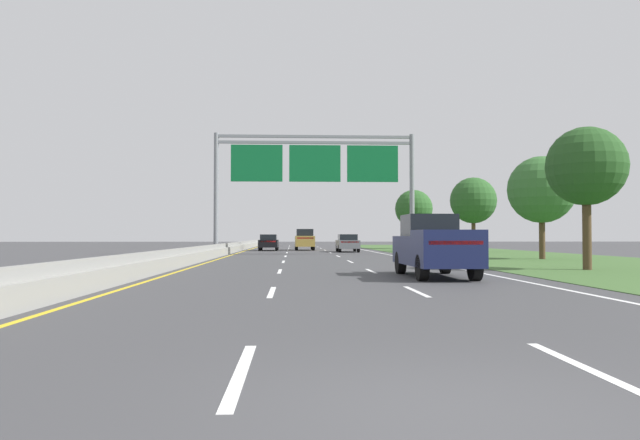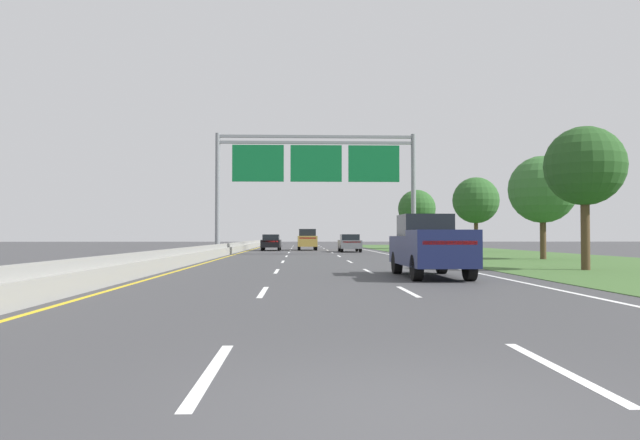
# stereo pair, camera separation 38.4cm
# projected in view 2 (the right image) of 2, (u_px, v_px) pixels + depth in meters

# --- Properties ---
(ground_plane) EXTENTS (220.00, 220.00, 0.00)m
(ground_plane) POSITION_uv_depth(u_px,v_px,m) (314.00, 257.00, 39.84)
(ground_plane) COLOR #3D3D3F
(lane_striping) EXTENTS (11.96, 106.00, 0.01)m
(lane_striping) POSITION_uv_depth(u_px,v_px,m) (314.00, 258.00, 39.38)
(lane_striping) COLOR white
(lane_striping) RESTS_ON ground
(grass_verge_right) EXTENTS (14.00, 110.00, 0.02)m
(grass_verge_right) POSITION_uv_depth(u_px,v_px,m) (522.00, 257.00, 40.31)
(grass_verge_right) COLOR #3D602D
(grass_verge_right) RESTS_ON ground
(median_barrier_concrete) EXTENTS (0.60, 110.00, 0.85)m
(median_barrier_concrete) POSITION_uv_depth(u_px,v_px,m) (213.00, 252.00, 39.63)
(median_barrier_concrete) COLOR gray
(median_barrier_concrete) RESTS_ON ground
(overhead_sign_gantry) EXTENTS (15.06, 0.42, 9.12)m
(overhead_sign_gantry) POSITION_uv_depth(u_px,v_px,m) (316.00, 169.00, 45.12)
(overhead_sign_gantry) COLOR gray
(overhead_sign_gantry) RESTS_ON ground
(pickup_truck_navy) EXTENTS (2.05, 5.42, 2.20)m
(pickup_truck_navy) POSITION_uv_depth(u_px,v_px,m) (430.00, 246.00, 20.98)
(pickup_truck_navy) COLOR #161E47
(pickup_truck_navy) RESTS_ON ground
(car_gold_centre_lane_suv) EXTENTS (1.95, 4.72, 2.11)m
(car_gold_centre_lane_suv) POSITION_uv_depth(u_px,v_px,m) (307.00, 239.00, 60.55)
(car_gold_centre_lane_suv) COLOR #A38438
(car_gold_centre_lane_suv) RESTS_ON ground
(car_grey_right_lane_sedan) EXTENTS (1.84, 4.41, 1.57)m
(car_grey_right_lane_sedan) POSITION_uv_depth(u_px,v_px,m) (350.00, 243.00, 53.59)
(car_grey_right_lane_sedan) COLOR slate
(car_grey_right_lane_sedan) RESTS_ON ground
(car_black_left_lane_sedan) EXTENTS (1.84, 4.41, 1.57)m
(car_black_left_lane_sedan) POSITION_uv_depth(u_px,v_px,m) (271.00, 242.00, 58.93)
(car_black_left_lane_sedan) COLOR black
(car_black_left_lane_sedan) RESTS_ON ground
(roadside_tree_near) EXTENTS (3.29, 3.29, 5.99)m
(roadside_tree_near) POSITION_uv_depth(u_px,v_px,m) (585.00, 167.00, 25.06)
(roadside_tree_near) COLOR #4C3823
(roadside_tree_near) RESTS_ON ground
(roadside_tree_mid) EXTENTS (4.10, 4.10, 6.31)m
(roadside_tree_mid) POSITION_uv_depth(u_px,v_px,m) (543.00, 190.00, 36.70)
(roadside_tree_mid) COLOR #4C3823
(roadside_tree_mid) RESTS_ON ground
(roadside_tree_far) EXTENTS (4.14, 4.14, 6.69)m
(roadside_tree_far) POSITION_uv_depth(u_px,v_px,m) (476.00, 200.00, 53.99)
(roadside_tree_far) COLOR #4C3823
(roadside_tree_far) RESTS_ON ground
(roadside_tree_distant) EXTENTS (4.10, 4.10, 6.48)m
(roadside_tree_distant) POSITION_uv_depth(u_px,v_px,m) (417.00, 209.00, 65.89)
(roadside_tree_distant) COLOR #4C3823
(roadside_tree_distant) RESTS_ON ground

